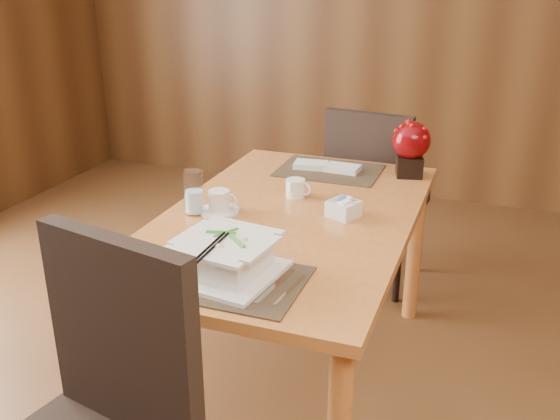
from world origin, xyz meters
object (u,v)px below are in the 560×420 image
(coffee_cup, at_px, (219,203))
(creamer_jug, at_px, (295,188))
(soup_setting, at_px, (226,258))
(water_glass, at_px, (194,192))
(bread_plate, at_px, (104,272))
(far_chair, at_px, (373,190))
(dining_table, at_px, (289,238))
(sugar_caddy, at_px, (343,209))
(berry_decor, at_px, (411,146))

(coffee_cup, height_order, creamer_jug, coffee_cup)
(soup_setting, height_order, creamer_jug, soup_setting)
(creamer_jug, bearing_deg, water_glass, -125.70)
(bread_plate, relative_size, far_chair, 0.17)
(soup_setting, distance_m, creamer_jug, 0.71)
(coffee_cup, bearing_deg, creamer_jug, 49.86)
(bread_plate, xyz_separation_m, far_chair, (0.50, 1.57, -0.21))
(water_glass, bearing_deg, dining_table, 18.26)
(sugar_caddy, bearing_deg, coffee_cup, -165.26)
(berry_decor, bearing_deg, sugar_caddy, -105.35)
(water_glass, relative_size, bread_plate, 1.01)
(berry_decor, bearing_deg, soup_setting, -107.83)
(sugar_caddy, height_order, far_chair, far_chair)
(berry_decor, distance_m, bread_plate, 1.44)
(soup_setting, xyz_separation_m, coffee_cup, (-0.24, 0.46, -0.02))
(dining_table, bearing_deg, sugar_caddy, 14.76)
(soup_setting, bearing_deg, dining_table, 95.78)
(soup_setting, height_order, bread_plate, soup_setting)
(coffee_cup, relative_size, creamer_jug, 1.51)
(berry_decor, bearing_deg, far_chair, 124.06)
(soup_setting, height_order, water_glass, water_glass)
(sugar_caddy, relative_size, berry_decor, 0.41)
(soup_setting, bearing_deg, creamer_jug, 99.41)
(coffee_cup, bearing_deg, water_glass, -151.49)
(sugar_caddy, bearing_deg, soup_setting, -110.17)
(coffee_cup, relative_size, sugar_caddy, 1.51)
(dining_table, height_order, far_chair, far_chair)
(dining_table, xyz_separation_m, water_glass, (-0.33, -0.11, 0.18))
(berry_decor, bearing_deg, dining_table, -119.79)
(coffee_cup, xyz_separation_m, far_chair, (0.38, 0.99, -0.24))
(coffee_cup, xyz_separation_m, creamer_jug, (0.22, 0.26, -0.00))
(water_glass, relative_size, berry_decor, 0.69)
(berry_decor, bearing_deg, water_glass, -133.59)
(far_chair, bearing_deg, soup_setting, 90.98)
(dining_table, height_order, berry_decor, berry_decor)
(creamer_jug, distance_m, sugar_caddy, 0.27)
(creamer_jug, relative_size, bread_plate, 0.60)
(bread_plate, bearing_deg, far_chair, 72.33)
(sugar_caddy, bearing_deg, bread_plate, -129.24)
(bread_plate, bearing_deg, soup_setting, 18.17)
(dining_table, distance_m, coffee_cup, 0.30)
(bread_plate, bearing_deg, berry_decor, 60.08)
(dining_table, height_order, sugar_caddy, sugar_caddy)
(coffee_cup, distance_m, water_glass, 0.10)
(dining_table, height_order, bread_plate, bread_plate)
(coffee_cup, height_order, berry_decor, berry_decor)
(coffee_cup, bearing_deg, far_chair, 68.89)
(creamer_jug, relative_size, sugar_caddy, 1.00)
(creamer_jug, height_order, bread_plate, creamer_jug)
(soup_setting, height_order, coffee_cup, soup_setting)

